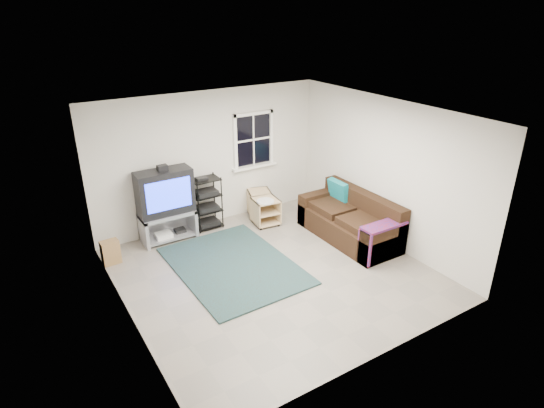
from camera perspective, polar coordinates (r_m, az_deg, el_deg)
room at (r=9.11m, az=-2.33°, el=7.63°), size 4.60×4.62×4.60m
tv_unit at (r=8.37m, az=-13.23°, el=0.55°), size 0.99×0.49×1.45m
av_rack at (r=8.82m, az=-8.17°, el=-0.23°), size 0.52×0.38×1.05m
side_table_left at (r=9.37m, az=-1.67°, el=0.34°), size 0.56×0.56×0.53m
side_table_right at (r=8.94m, az=-0.90°, el=-0.68°), size 0.53×0.53×0.55m
sofa at (r=8.52m, az=9.85°, el=-2.18°), size 0.90×2.04×0.93m
shag_rug at (r=7.68m, az=-4.84°, el=-7.67°), size 1.83×2.49×0.03m
paper_bag at (r=8.10m, az=-19.60°, el=-5.72°), size 0.30×0.20×0.42m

